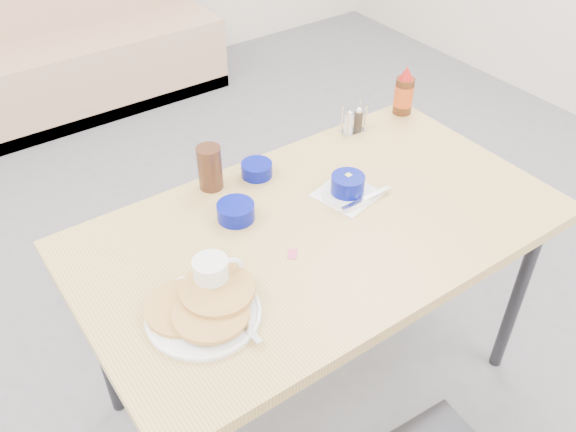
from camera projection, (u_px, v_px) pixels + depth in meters
booth_bench at (58, 53)px, 3.62m from camera, size 1.90×0.56×1.22m
dining_table at (319, 240)px, 1.79m from camera, size 1.40×0.80×0.76m
pancake_plate at (204, 308)px, 1.47m from camera, size 0.29×0.30×0.05m
coffee_mug at (213, 275)px, 1.52m from camera, size 0.13×0.09×0.10m
grits_setting at (348, 187)px, 1.84m from camera, size 0.22×0.20×0.07m
creamer_bowl at (236, 212)px, 1.76m from camera, size 0.11×0.11×0.05m
butter_bowl at (257, 169)px, 1.93m from camera, size 0.10×0.10×0.04m
amber_tumbler at (210, 168)px, 1.85m from camera, size 0.10×0.10×0.14m
condiment_caddy at (353, 122)px, 2.12m from camera, size 0.09×0.06×0.11m
syrup_bottle at (404, 93)px, 2.20m from camera, size 0.07×0.07×0.18m
sugar_wrapper at (292, 254)px, 1.65m from camera, size 0.05×0.05×0.00m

